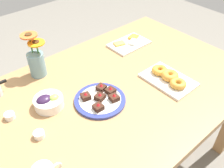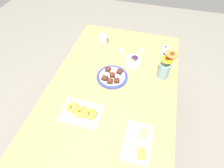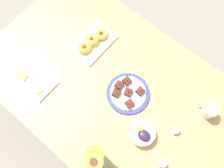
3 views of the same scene
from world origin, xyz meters
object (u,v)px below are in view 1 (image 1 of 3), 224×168
at_px(grape_bowl, 48,102).
at_px(croissant_platter, 169,78).
at_px(dining_table, 112,101).
at_px(cheese_platter, 129,43).
at_px(jam_cup_berry, 39,134).
at_px(dessert_plate, 100,99).
at_px(jam_cup_honey, 10,116).
at_px(flower_vase, 37,62).

distance_m(grape_bowl, croissant_platter, 0.65).
distance_m(dining_table, cheese_platter, 0.49).
relative_size(grape_bowl, cheese_platter, 0.55).
relative_size(croissant_platter, jam_cup_berry, 5.83).
bearing_deg(dining_table, dessert_plate, -165.65).
relative_size(croissant_platter, dessert_plate, 1.09).
height_order(dining_table, croissant_platter, croissant_platter).
height_order(jam_cup_honey, flower_vase, flower_vase).
distance_m(croissant_platter, flower_vase, 0.73).
bearing_deg(dessert_plate, cheese_platter, 31.34).
xyz_separation_m(croissant_platter, flower_vase, (-0.51, 0.52, 0.07)).
relative_size(dining_table, dessert_plate, 6.21).
relative_size(jam_cup_berry, dessert_plate, 0.19).
bearing_deg(jam_cup_berry, dining_table, 3.43).
height_order(jam_cup_honey, dessert_plate, dessert_plate).
bearing_deg(dining_table, croissant_platter, -27.31).
bearing_deg(dining_table, jam_cup_berry, -176.57).
distance_m(dining_table, flower_vase, 0.47).
xyz_separation_m(dessert_plate, flower_vase, (-0.12, 0.40, 0.08)).
height_order(croissant_platter, jam_cup_berry, croissant_platter).
bearing_deg(flower_vase, cheese_platter, -9.44).
height_order(grape_bowl, dessert_plate, grape_bowl).
relative_size(jam_cup_honey, flower_vase, 0.19).
distance_m(grape_bowl, flower_vase, 0.28).
height_order(jam_cup_berry, dessert_plate, dessert_plate).
distance_m(dining_table, dessert_plate, 0.14).
bearing_deg(croissant_platter, jam_cup_berry, 170.57).
relative_size(grape_bowl, jam_cup_honey, 2.98).
xyz_separation_m(jam_cup_berry, dessert_plate, (0.34, 0.00, -0.00)).
bearing_deg(jam_cup_berry, croissant_platter, -9.43).
relative_size(dining_table, grape_bowl, 11.18).
bearing_deg(cheese_platter, flower_vase, 170.56).
xyz_separation_m(grape_bowl, jam_cup_berry, (-0.13, -0.14, -0.01)).
relative_size(jam_cup_honey, dessert_plate, 0.19).
xyz_separation_m(dining_table, croissant_platter, (0.28, -0.15, 0.11)).
bearing_deg(grape_bowl, dining_table, -19.65).
distance_m(croissant_platter, jam_cup_berry, 0.73).
xyz_separation_m(dining_table, grape_bowl, (-0.31, 0.11, 0.12)).
relative_size(cheese_platter, dessert_plate, 1.01).
height_order(dessert_plate, flower_vase, flower_vase).
relative_size(dining_table, flower_vase, 6.40).
distance_m(cheese_platter, dessert_plate, 0.57).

